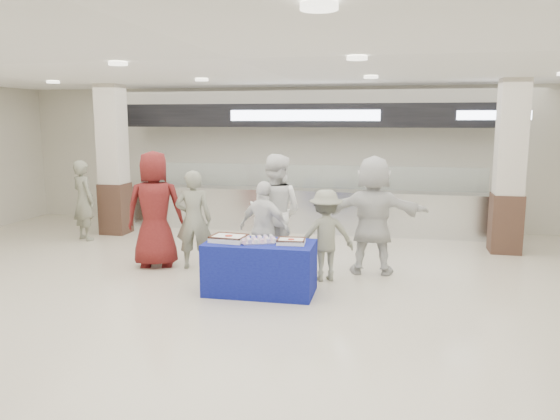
% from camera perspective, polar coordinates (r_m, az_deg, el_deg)
% --- Properties ---
extents(ground, '(14.00, 14.00, 0.00)m').
position_cam_1_polar(ground, '(7.24, -4.69, -10.59)').
color(ground, beige).
rests_on(ground, ground).
extents(serving_line, '(8.70, 0.85, 2.80)m').
position_cam_1_polar(serving_line, '(12.13, 2.73, 3.25)').
color(serving_line, silver).
rests_on(serving_line, ground).
extents(column_left, '(0.55, 0.55, 3.20)m').
position_cam_1_polar(column_left, '(12.31, -17.02, 4.67)').
color(column_left, '#3A241A').
rests_on(column_left, ground).
extents(column_right, '(0.55, 0.55, 3.20)m').
position_cam_1_polar(column_right, '(10.91, 22.82, 3.77)').
color(column_right, '#3A241A').
rests_on(column_right, ground).
extents(display_table, '(1.56, 0.80, 0.75)m').
position_cam_1_polar(display_table, '(7.86, -2.10, -6.05)').
color(display_table, navy).
rests_on(display_table, ground).
extents(sheet_cake_left, '(0.52, 0.42, 0.10)m').
position_cam_1_polar(sheet_cake_left, '(7.85, -5.37, -2.91)').
color(sheet_cake_left, white).
rests_on(sheet_cake_left, display_table).
extents(sheet_cake_right, '(0.41, 0.33, 0.09)m').
position_cam_1_polar(sheet_cake_right, '(7.66, 1.17, -3.24)').
color(sheet_cake_right, white).
rests_on(sheet_cake_right, display_table).
extents(cupcake_tray, '(0.53, 0.48, 0.07)m').
position_cam_1_polar(cupcake_tray, '(7.76, -2.35, -3.13)').
color(cupcake_tray, silver).
rests_on(cupcake_tray, display_table).
extents(civilian_maroon, '(1.09, 0.86, 1.96)m').
position_cam_1_polar(civilian_maroon, '(9.38, -12.93, 0.07)').
color(civilian_maroon, maroon).
rests_on(civilian_maroon, ground).
extents(soldier_a, '(0.68, 0.53, 1.65)m').
position_cam_1_polar(soldier_a, '(9.17, -9.01, -1.01)').
color(soldier_a, slate).
rests_on(soldier_a, ground).
extents(chef_tall, '(1.05, 0.89, 1.92)m').
position_cam_1_polar(chef_tall, '(8.98, -0.53, -0.25)').
color(chef_tall, white).
rests_on(chef_tall, ground).
extents(chef_short, '(0.96, 0.61, 1.52)m').
position_cam_1_polar(chef_short, '(8.62, -1.63, -2.01)').
color(chef_short, white).
rests_on(chef_short, ground).
extents(soldier_b, '(1.04, 0.82, 1.42)m').
position_cam_1_polar(soldier_b, '(8.44, 4.76, -2.65)').
color(soldier_b, slate).
rests_on(soldier_b, ground).
extents(civilian_white, '(1.80, 0.63, 1.92)m').
position_cam_1_polar(civilian_white, '(8.87, 9.68, -0.52)').
color(civilian_white, white).
rests_on(civilian_white, ground).
extents(soldier_bg, '(0.72, 0.64, 1.65)m').
position_cam_1_polar(soldier_bg, '(11.92, -19.83, 0.96)').
color(soldier_bg, slate).
rests_on(soldier_bg, ground).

